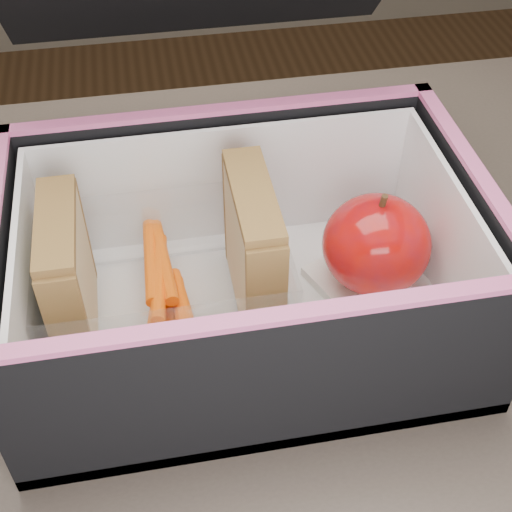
{
  "coord_description": "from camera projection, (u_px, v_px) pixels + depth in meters",
  "views": [
    {
      "loc": [
        -0.13,
        -0.32,
        1.18
      ],
      "look_at": [
        -0.07,
        0.05,
        0.81
      ],
      "focal_mm": 50.0,
      "sensor_mm": 36.0,
      "label": 1
    }
  ],
  "objects": [
    {
      "name": "paper_napkin",
      "position": [
        370.0,
        282.0,
        0.57
      ],
      "size": [
        0.1,
        0.1,
        0.01
      ],
      "primitive_type": "cube",
      "rotation": [
        0.0,
        0.0,
        0.39
      ],
      "color": "white",
      "rests_on": "lunch_bag"
    },
    {
      "name": "red_apple",
      "position": [
        376.0,
        245.0,
        0.54
      ],
      "size": [
        0.09,
        0.09,
        0.09
      ],
      "rotation": [
        0.0,
        0.0,
        0.1
      ],
      "color": "maroon",
      "rests_on": "paper_napkin"
    },
    {
      "name": "sandwich_left",
      "position": [
        68.0,
        275.0,
        0.5
      ],
      "size": [
        0.03,
        0.09,
        0.1
      ],
      "color": "tan",
      "rests_on": "plastic_tub"
    },
    {
      "name": "lunch_bag",
      "position": [
        243.0,
        253.0,
        0.51
      ],
      "size": [
        0.34,
        0.37,
        0.29
      ],
      "color": "black",
      "rests_on": "kitchen_table"
    },
    {
      "name": "kitchen_table",
      "position": [
        343.0,
        415.0,
        0.61
      ],
      "size": [
        1.2,
        0.8,
        0.75
      ],
      "color": "brown",
      "rests_on": "ground"
    },
    {
      "name": "sandwich_right",
      "position": [
        253.0,
        249.0,
        0.52
      ],
      "size": [
        0.03,
        0.1,
        0.11
      ],
      "color": "tan",
      "rests_on": "plastic_tub"
    },
    {
      "name": "carrot_sticks",
      "position": [
        168.0,
        301.0,
        0.53
      ],
      "size": [
        0.04,
        0.15,
        0.03
      ],
      "color": "#FF5212",
      "rests_on": "plastic_tub"
    },
    {
      "name": "plastic_tub",
      "position": [
        165.0,
        281.0,
        0.52
      ],
      "size": [
        0.18,
        0.13,
        0.07
      ],
      "primitive_type": null,
      "color": "white",
      "rests_on": "lunch_bag"
    }
  ]
}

